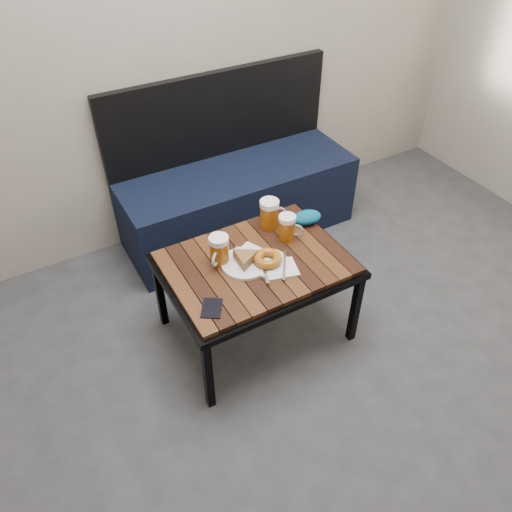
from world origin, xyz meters
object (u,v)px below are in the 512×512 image
beer_mug_centre (270,214)px  beer_mug_right (287,227)px  cafe_table (256,268)px  plate_pie (245,260)px  passport_navy (212,308)px  bench (237,194)px  plate_bagel (268,260)px  beer_mug_left (219,250)px  passport_burgundy (276,214)px  knit_pouch (307,217)px

beer_mug_centre → beer_mug_right: bearing=-70.9°
cafe_table → plate_pie: plate_pie is taller
passport_navy → bench: bearing=90.2°
cafe_table → plate_bagel: 0.09m
cafe_table → beer_mug_left: 0.20m
beer_mug_left → beer_mug_centre: (0.33, 0.12, 0.00)m
beer_mug_centre → passport_burgundy: (0.08, 0.07, -0.07)m
passport_burgundy → knit_pouch: size_ratio=0.83×
passport_navy → knit_pouch: bearing=56.8°
cafe_table → passport_burgundy: size_ratio=6.99×
beer_mug_right → passport_navy: size_ratio=1.17×
cafe_table → knit_pouch: (0.36, 0.13, 0.08)m
knit_pouch → passport_burgundy: bearing=126.7°
bench → beer_mug_left: 0.90m
knit_pouch → beer_mug_left: bearing=-173.7°
beer_mug_left → plate_pie: size_ratio=0.65×
beer_mug_centre → plate_bagel: bearing=-114.3°
cafe_table → beer_mug_centre: (0.18, 0.19, 0.12)m
beer_mug_left → passport_navy: (-0.15, -0.24, -0.07)m
passport_burgundy → cafe_table: bearing=-116.1°
plate_pie → passport_navy: 0.30m
beer_mug_left → knit_pouch: 0.51m
beer_mug_left → plate_bagel: 0.22m
plate_pie → passport_burgundy: bearing=39.3°
passport_burgundy → plate_pie: bearing=-121.8°
beer_mug_left → beer_mug_right: (0.36, -0.00, -0.01)m
cafe_table → knit_pouch: size_ratio=5.79×
bench → passport_burgundy: size_ratio=11.65×
beer_mug_left → beer_mug_centre: 0.35m
cafe_table → passport_burgundy: (0.26, 0.26, 0.05)m
bench → plate_bagel: bearing=-108.2°
plate_bagel → knit_pouch: bearing=27.9°
plate_pie → passport_burgundy: 0.41m
beer_mug_right → plate_bagel: beer_mug_right is taller
beer_mug_left → knit_pouch: bearing=143.0°
knit_pouch → beer_mug_centre: bearing=159.5°
bench → passport_burgundy: bearing=-95.4°
beer_mug_left → knit_pouch: (0.51, 0.06, -0.04)m
beer_mug_centre → cafe_table: bearing=-125.9°
bench → beer_mug_centre: bearing=-101.9°
plate_pie → beer_mug_right: bearing=14.4°
beer_mug_left → passport_burgundy: bearing=161.6°
beer_mug_left → beer_mug_right: beer_mug_left is taller
bench → cafe_table: (-0.31, -0.79, 0.16)m
plate_bagel → bench: bearing=71.8°
passport_burgundy → bench: bearing=103.6°
beer_mug_right → bench: bearing=119.5°
beer_mug_left → passport_navy: size_ratio=1.28×
beer_mug_right → passport_burgundy: size_ratio=1.08×
beer_mug_right → plate_bagel: 0.21m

